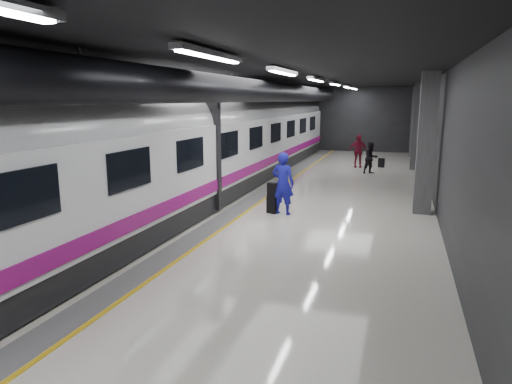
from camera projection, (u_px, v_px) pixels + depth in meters
The scene contains 9 objects.
ground at pixel (271, 217), 14.45m from camera, with size 40.00×40.00×0.00m, color silver.
platform_hall at pixel (272, 103), 14.73m from camera, with size 10.02×40.02×4.51m.
train at pixel (177, 148), 15.01m from camera, with size 3.05×38.00×4.05m.
traveler_main at pixel (283, 183), 14.57m from camera, with size 0.73×0.48×2.01m, color #1A1DC3.
suitcase_main at pixel (272, 205), 14.83m from camera, with size 0.34×0.21×0.55m, color black.
shoulder_bag at pixel (273, 190), 14.75m from camera, with size 0.33×0.18×0.44m, color black.
traveler_far_a at pixel (371, 158), 22.69m from camera, with size 0.76×0.60×1.57m, color black.
traveler_far_b at pixel (358, 151), 24.87m from camera, with size 1.05×0.44×1.79m, color maroon.
suitcase_far at pixel (381, 163), 24.97m from camera, with size 0.34×0.22×0.50m, color black.
Camera 1 is at (3.81, -13.49, 3.63)m, focal length 32.00 mm.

